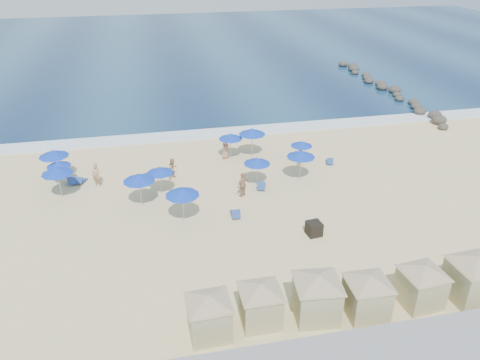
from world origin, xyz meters
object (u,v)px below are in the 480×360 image
umbrella_7 (257,161)px  umbrella_9 (302,144)px  umbrella_8 (252,132)px  beachgoer_0 (97,175)px  trash_bin (314,229)px  umbrella_2 (53,153)px  rock_jetty (387,88)px  cabana_3 (368,290)px  cabana_4 (422,280)px  umbrella_4 (160,170)px  beachgoer_3 (300,155)px  umbrella_5 (182,192)px  umbrella_3 (139,178)px  cabana_2 (317,290)px  cabana_1 (260,298)px  cabana_0 (209,310)px  umbrella_1 (57,171)px  umbrella_6 (231,136)px  cabana_5 (474,272)px  beachgoer_2 (243,185)px  beachgoer_4 (225,148)px  umbrella_0 (58,164)px  beachgoer_1 (173,169)px  umbrella_10 (301,154)px

umbrella_7 → umbrella_9: bearing=33.2°
umbrella_8 → umbrella_7: bearing=-99.1°
umbrella_7 → beachgoer_0: (-11.88, 2.28, -1.08)m
trash_bin → umbrella_2: (-16.97, 11.34, 1.79)m
rock_jetty → cabana_3: bearing=-118.9°
cabana_4 → umbrella_2: size_ratio=1.62×
umbrella_2 → umbrella_8: 15.88m
umbrella_4 → beachgoer_3: umbrella_4 is taller
trash_bin → umbrella_9: bearing=69.3°
umbrella_5 → umbrella_8: (6.80, 9.23, 0.04)m
umbrella_3 → cabana_2: bearing=-57.1°
cabana_1 → beachgoer_0: bearing=118.1°
trash_bin → cabana_0: 10.44m
rock_jetty → cabana_4: bearing=-115.0°
umbrella_1 → umbrella_6: 13.97m
beachgoer_3 → cabana_5: bearing=42.8°
beachgoer_2 → beachgoer_4: size_ratio=1.03×
umbrella_0 → beachgoer_2: (13.17, -4.51, -0.85)m
umbrella_1 → beachgoer_3: 18.81m
umbrella_1 → beachgoer_1: bearing=9.8°
beachgoer_1 → cabana_3: bearing=-102.8°
trash_bin → umbrella_4: 11.88m
umbrella_4 → beachgoer_3: (11.53, 2.56, -1.04)m
umbrella_4 → cabana_4: bearing=-49.5°
umbrella_4 → umbrella_10: (10.71, 0.11, 0.25)m
umbrella_5 → cabana_3: bearing=-52.5°
umbrella_8 → beachgoer_2: (-2.24, -6.72, -1.32)m
umbrella_8 → umbrella_9: (3.64, -2.31, -0.47)m
umbrella_8 → umbrella_9: umbrella_8 is taller
umbrella_3 → trash_bin: bearing=-29.1°
cabana_5 → beachgoer_3: 17.52m
umbrella_2 → umbrella_8: bearing=4.3°
rock_jetty → umbrella_1: umbrella_1 is taller
umbrella_7 → umbrella_2: bearing=164.9°
beachgoer_3 → umbrella_1: bearing=-54.0°
umbrella_5 → beachgoer_3: (10.29, 6.65, -1.34)m
cabana_1 → cabana_3: 5.33m
trash_bin → beachgoer_0: (-13.86, 9.58, 0.48)m
cabana_0 → cabana_4: cabana_4 is taller
cabana_1 → beachgoer_0: size_ratio=2.20×
cabana_4 → trash_bin: bearing=114.2°
cabana_5 → umbrella_3: cabana_5 is taller
cabana_3 → umbrella_1: bearing=136.8°
umbrella_0 → umbrella_2: (-0.42, 1.01, 0.45)m
umbrella_3 → beachgoer_3: (13.02, 4.01, -1.32)m
rock_jetty → trash_bin: 33.79m
cabana_5 → beachgoer_2: 16.01m
umbrella_2 → beachgoer_4: size_ratio=1.41×
umbrella_2 → beachgoer_2: bearing=-22.1°
trash_bin → umbrella_7: 7.72m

